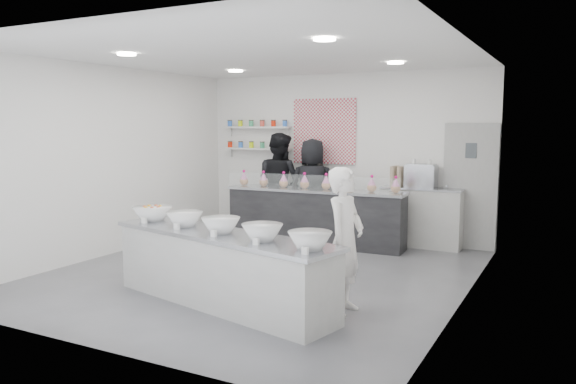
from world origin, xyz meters
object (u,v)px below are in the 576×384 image
object	(u,v)px
prep_counter	(221,269)
woman_prep	(345,241)
espresso_ledge	(421,217)
staff_left	(279,184)
espresso_machine	(421,176)
staff_right	(312,189)
back_bar	(315,217)

from	to	relation	value
prep_counter	woman_prep	distance (m)	1.47
espresso_ledge	staff_left	bearing A→B (deg)	-176.12
espresso_machine	staff_left	bearing A→B (deg)	-176.09
staff_left	staff_right	xyz separation A→B (m)	(0.69, 0.00, -0.05)
woman_prep	staff_left	size ratio (longest dim) A/B	0.84
espresso_ledge	espresso_machine	distance (m)	0.70
staff_left	espresso_ledge	bearing A→B (deg)	-165.06
back_bar	espresso_machine	distance (m)	1.93
prep_counter	staff_right	size ratio (longest dim) A/B	1.70
staff_left	woman_prep	bearing A→B (deg)	138.74
back_bar	prep_counter	bearing A→B (deg)	-85.92
espresso_ledge	espresso_machine	xyz separation A→B (m)	(-0.02, 0.00, 0.70)
back_bar	staff_right	distance (m)	0.73
espresso_ledge	staff_right	size ratio (longest dim) A/B	0.75
back_bar	woman_prep	bearing A→B (deg)	-62.56
prep_counter	woman_prep	size ratio (longest dim) A/B	1.91
back_bar	staff_left	size ratio (longest dim) A/B	1.64
prep_counter	espresso_ledge	distance (m)	4.34
woman_prep	staff_right	size ratio (longest dim) A/B	0.89
prep_counter	staff_right	xyz separation A→B (m)	(-0.70, 3.98, 0.49)
espresso_ledge	staff_right	world-z (taller)	staff_right
staff_left	staff_right	size ratio (longest dim) A/B	1.05
back_bar	staff_left	bearing A→B (deg)	149.76
espresso_machine	staff_right	size ratio (longest dim) A/B	0.27
espresso_ledge	staff_right	bearing A→B (deg)	-174.76
prep_counter	staff_left	world-z (taller)	staff_left
back_bar	staff_left	xyz separation A→B (m)	(-0.99, 0.52, 0.47)
woman_prep	staff_left	bearing A→B (deg)	40.93
espresso_machine	back_bar	bearing A→B (deg)	-157.11
espresso_ledge	back_bar	bearing A→B (deg)	-157.34
prep_counter	staff_left	xyz separation A→B (m)	(-1.39, 3.98, 0.54)
espresso_ledge	staff_right	distance (m)	2.01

